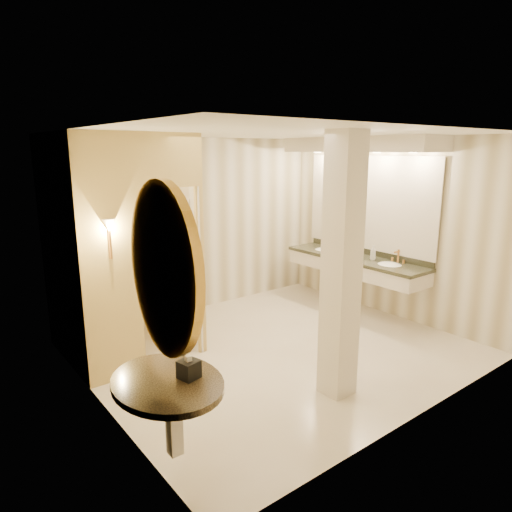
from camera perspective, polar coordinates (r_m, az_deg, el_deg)
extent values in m
plane|color=#F0E7CF|center=(6.03, 2.62, -11.50)|extent=(4.50, 4.50, 0.00)
plane|color=white|center=(5.49, 2.92, 15.10)|extent=(4.50, 4.50, 0.00)
cube|color=white|center=(7.21, -7.65, 3.74)|extent=(4.50, 0.02, 2.70)
cube|color=white|center=(4.33, 20.27, -3.21)|extent=(4.50, 0.02, 2.70)
cube|color=white|center=(4.51, -19.51, -2.52)|extent=(0.02, 4.00, 2.70)
cube|color=white|center=(7.25, 16.42, 3.37)|extent=(0.02, 4.00, 2.70)
cube|color=#E1BE75|center=(6.19, -10.52, 2.09)|extent=(0.10, 1.50, 2.70)
cube|color=#E1BE75|center=(5.07, -17.87, -0.72)|extent=(0.65, 0.10, 2.70)
cube|color=#E1BE75|center=(5.23, -11.08, 11.69)|extent=(0.80, 0.10, 0.60)
cube|color=silver|center=(5.83, -10.16, -1.58)|extent=(0.40, 0.74, 2.10)
cylinder|color=#BA7E3B|center=(4.97, -17.74, 1.36)|extent=(0.03, 0.03, 0.30)
cone|color=silver|center=(4.93, -17.90, 3.64)|extent=(0.14, 0.14, 0.14)
cube|color=silver|center=(7.38, 12.24, -1.16)|extent=(0.60, 2.39, 0.24)
cube|color=black|center=(7.35, 12.28, -0.25)|extent=(0.64, 2.43, 0.05)
cube|color=black|center=(7.55, 13.68, 0.57)|extent=(0.03, 2.39, 0.10)
ellipsoid|color=white|center=(6.97, 16.33, -1.37)|extent=(0.40, 0.44, 0.15)
cylinder|color=#BA7E3B|center=(7.10, 17.35, -0.10)|extent=(0.03, 0.03, 0.22)
ellipsoid|color=white|center=(7.77, 8.63, 0.47)|extent=(0.40, 0.44, 0.15)
cylinder|color=#BA7E3B|center=(7.89, 9.67, 1.58)|extent=(0.03, 0.03, 0.22)
cube|color=white|center=(7.42, 13.97, 6.46)|extent=(0.03, 2.39, 1.40)
cube|color=silver|center=(7.16, 12.97, 13.43)|extent=(0.75, 2.59, 0.22)
cylinder|color=black|center=(3.51, -11.04, -15.32)|extent=(0.96, 0.96, 0.05)
cube|color=silver|center=(3.67, -10.24, -19.29)|extent=(0.10, 0.10, 0.60)
cylinder|color=gold|center=(3.20, -11.38, -1.72)|extent=(0.07, 0.96, 0.96)
cylinder|color=white|center=(3.22, -10.75, -1.61)|extent=(0.02, 0.77, 0.77)
cube|color=silver|center=(4.64, 10.63, -1.57)|extent=(0.30, 0.30, 2.70)
cube|color=black|center=(3.47, -8.40, -13.83)|extent=(0.16, 0.16, 0.13)
imported|color=white|center=(6.37, -19.49, -7.04)|extent=(0.49, 0.81, 0.80)
imported|color=beige|center=(7.22, 12.03, 0.28)|extent=(0.08, 0.08, 0.13)
imported|color=silver|center=(7.48, 9.66, 0.77)|extent=(0.10, 0.10, 0.12)
imported|color=#C6B28C|center=(7.15, 14.42, 0.40)|extent=(0.11, 0.11, 0.23)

